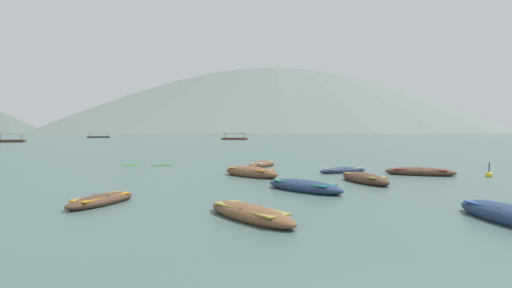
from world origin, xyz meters
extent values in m
plane|color=#425B56|center=(0.00, 1500.00, 0.00)|extent=(6000.00, 6000.00, 0.00)
cone|color=#4C5B56|center=(-452.68, 1635.86, 132.63)|extent=(893.59, 893.59, 265.27)
cone|color=slate|center=(64.38, 1381.05, 172.20)|extent=(1500.03, 1500.03, 344.40)
ellipsoid|color=#4C3323|center=(9.00, 20.50, 0.19)|extent=(4.52, 2.86, 0.64)
cube|color=#B22D28|center=(9.00, 20.50, 0.38)|extent=(3.25, 2.06, 0.05)
cube|color=#4C3323|center=(9.00, 20.50, 0.43)|extent=(0.42, 0.88, 0.04)
ellipsoid|color=#4C3323|center=(4.30, 16.85, 0.21)|extent=(2.39, 4.37, 0.69)
cube|color=olive|center=(4.30, 16.85, 0.41)|extent=(1.72, 3.14, 0.05)
cube|color=#4C3323|center=(4.30, 16.85, 0.46)|extent=(0.85, 0.32, 0.04)
ellipsoid|color=#4C3323|center=(-7.80, 10.61, 0.15)|extent=(2.27, 3.50, 0.49)
cube|color=orange|center=(-7.80, 10.61, 0.29)|extent=(1.64, 2.52, 0.05)
cube|color=#4C3323|center=(-7.80, 10.61, 0.34)|extent=(0.71, 0.35, 0.04)
ellipsoid|color=brown|center=(-1.05, 26.84, 0.18)|extent=(2.91, 4.05, 0.59)
cube|color=#B7B2A3|center=(-1.05, 26.84, 0.35)|extent=(2.10, 2.92, 0.05)
cube|color=brown|center=(-1.05, 26.84, 0.40)|extent=(0.73, 0.44, 0.04)
ellipsoid|color=navy|center=(0.53, 13.89, 0.20)|extent=(3.95, 4.20, 0.66)
cube|color=#197A56|center=(0.53, 13.89, 0.39)|extent=(2.85, 3.02, 0.05)
cube|color=navy|center=(0.53, 13.89, 0.44)|extent=(0.76, 0.69, 0.04)
ellipsoid|color=brown|center=(-1.99, 19.95, 0.24)|extent=(4.09, 4.24, 0.80)
cube|color=orange|center=(-1.99, 19.95, 0.48)|extent=(2.95, 3.05, 0.05)
cube|color=brown|center=(-1.99, 19.95, 0.53)|extent=(0.77, 0.72, 0.04)
ellipsoid|color=brown|center=(-2.04, 7.96, 0.17)|extent=(3.44, 4.05, 0.57)
cube|color=olive|center=(-2.04, 7.96, 0.34)|extent=(2.48, 2.91, 0.05)
cube|color=brown|center=(-2.04, 7.96, 0.39)|extent=(0.69, 0.54, 0.04)
ellipsoid|color=navy|center=(4.34, 22.02, 0.15)|extent=(3.76, 2.23, 0.49)
cube|color=#B7B2A3|center=(4.34, 22.02, 0.29)|extent=(2.71, 1.61, 0.05)
cube|color=navy|center=(4.34, 22.02, 0.34)|extent=(0.31, 0.64, 0.04)
ellipsoid|color=navy|center=(5.95, 7.31, 0.21)|extent=(1.74, 4.35, 0.70)
cube|color=#28519E|center=(5.95, 7.31, 0.42)|extent=(1.26, 3.13, 0.05)
cube|color=navy|center=(5.95, 7.31, 0.47)|extent=(0.83, 0.19, 0.04)
cube|color=brown|center=(-7.49, 136.81, 0.27)|extent=(9.69, 5.57, 0.90)
cylinder|color=#4C4742|center=(-3.81, 137.54, 1.40)|extent=(0.10, 0.10, 1.80)
cylinder|color=#4C4742|center=(-4.39, 134.69, 1.40)|extent=(0.10, 0.10, 1.80)
cylinder|color=#4C4742|center=(-10.59, 138.93, 1.40)|extent=(0.10, 0.10, 1.80)
cylinder|color=#4C4742|center=(-11.17, 136.08, 1.40)|extent=(0.10, 0.10, 1.80)
cube|color=#334C75|center=(-7.49, 136.81, 2.29)|extent=(8.14, 4.68, 0.12)
cube|color=#2D2826|center=(-75.78, 186.03, 0.27)|extent=(10.61, 5.33, 0.90)
cylinder|color=#4C4742|center=(-72.27, 188.05, 1.40)|extent=(0.10, 0.10, 1.80)
cylinder|color=#4C4742|center=(-71.75, 185.56, 1.40)|extent=(0.10, 0.10, 1.80)
cylinder|color=#4C4742|center=(-79.82, 186.49, 1.40)|extent=(0.10, 0.10, 1.80)
cylinder|color=#4C4742|center=(-79.30, 184.00, 1.40)|extent=(0.10, 0.10, 1.80)
cube|color=#9E998E|center=(-75.78, 186.03, 2.29)|extent=(8.91, 4.48, 0.12)
cube|color=#4C3323|center=(-66.97, 101.74, 0.27)|extent=(7.49, 4.41, 0.90)
cylinder|color=#4C4742|center=(-64.63, 103.42, 1.40)|extent=(0.10, 0.10, 1.80)
cylinder|color=#4C4742|center=(-64.12, 101.34, 1.40)|extent=(0.10, 0.10, 1.80)
cylinder|color=#4C4742|center=(-69.82, 102.15, 1.40)|extent=(0.10, 0.10, 1.80)
cube|color=#9E998E|center=(-66.97, 101.74, 2.29)|extent=(6.29, 3.71, 0.12)
sphere|color=yellow|center=(12.93, 19.55, 0.08)|extent=(0.41, 0.41, 0.41)
cylinder|color=black|center=(12.93, 19.55, 0.49)|extent=(0.06, 0.06, 0.81)
ellipsoid|color=#2D5628|center=(-9.32, 27.86, 0.00)|extent=(2.30, 2.25, 0.14)
ellipsoid|color=#38662D|center=(-12.14, 28.39, 0.00)|extent=(2.55, 2.75, 0.14)
camera|label=1|loc=(-2.06, -4.39, 2.79)|focal=27.23mm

